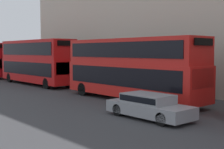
{
  "coord_description": "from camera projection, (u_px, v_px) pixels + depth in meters",
  "views": [
    {
      "loc": [
        -13.63,
        2.74,
        3.44
      ],
      "look_at": [
        0.48,
        18.86,
        1.83
      ],
      "focal_mm": 50.0,
      "sensor_mm": 36.0,
      "label": 1
    }
  ],
  "objects": [
    {
      "name": "bus_second_in_queue",
      "position": [
        131.0,
        67.0,
        21.62
      ],
      "size": [
        2.59,
        11.48,
        4.3
      ],
      "color": "red",
      "rests_on": "ground"
    },
    {
      "name": "car_hatchback",
      "position": [
        149.0,
        105.0,
        15.96
      ],
      "size": [
        1.84,
        4.68,
        1.26
      ],
      "color": "gray",
      "rests_on": "ground"
    },
    {
      "name": "bus_third_in_queue",
      "position": [
        36.0,
        60.0,
        32.0
      ],
      "size": [
        2.59,
        11.4,
        4.54
      ],
      "color": "red",
      "rests_on": "ground"
    }
  ]
}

